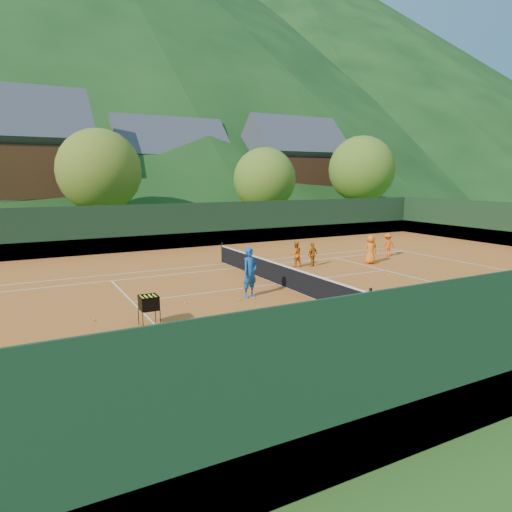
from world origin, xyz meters
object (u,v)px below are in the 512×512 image
coach (250,272)px  student_b (313,254)px  chalet_left (10,167)px  tennis_net (277,273)px  student_c (371,249)px  chalet_mid (170,175)px  student_d (388,245)px  student_a (296,254)px  ball_hopper (149,303)px  chalet_right (293,173)px

coach → student_b: 7.11m
coach → chalet_left: bearing=84.0°
student_b → tennis_net: (-3.74, -2.61, -0.14)m
student_c → chalet_left: (-16.99, 28.26, 4.83)m
chalet_left → chalet_mid: 16.51m
student_b → student_d: bearing=166.2°
chalet_left → student_b: bearing=-63.4°
student_d → student_a: bearing=16.5°
student_a → ball_hopper: 11.20m
coach → ball_hopper: coach is taller
student_d → ball_hopper: bearing=36.4°
coach → student_a: size_ratio=1.46×
student_a → ball_hopper: bearing=35.2°
tennis_net → chalet_left: bearing=108.4°
coach → tennis_net: (2.10, 1.43, -0.50)m
coach → chalet_left: (-7.90, 31.43, 4.63)m
chalet_right → student_a: bearing=-122.3°
student_b → student_c: bearing=147.1°
student_c → chalet_left: 33.32m
student_d → ball_hopper: student_d is taller
tennis_net → chalet_left: size_ratio=0.87×
student_a → chalet_mid: chalet_mid is taller
coach → student_c: size_ratio=1.25×
student_b → tennis_net: student_b is taller
coach → student_d: size_ratio=1.42×
ball_hopper → chalet_mid: 39.41m
tennis_net → student_b: bearing=34.9°
student_a → tennis_net: bearing=48.0°
student_d → ball_hopper: 17.20m
student_c → tennis_net: bearing=30.8°
student_d → student_c: bearing=42.6°
student_c → chalet_right: bearing=-97.9°
tennis_net → student_a: bearing=45.3°
tennis_net → chalet_right: 36.37m
student_d → chalet_mid: bearing=-68.1°
ball_hopper → chalet_left: bearing=95.9°
student_c → ball_hopper: size_ratio=1.59×
student_a → student_b: size_ratio=1.07×
ball_hopper → coach: bearing=20.5°
student_b → chalet_right: (16.26, 27.39, 4.60)m
coach → student_c: coach is taller
coach → chalet_left: chalet_left is taller
student_d → chalet_left: bearing=-38.7°
student_c → student_d: 2.81m
ball_hopper → chalet_mid: chalet_mid is taller
student_d → tennis_net: student_d is taller
tennis_net → ball_hopper: bearing=-154.7°
student_c → chalet_mid: 32.54m
chalet_left → chalet_mid: (16.00, 4.00, -0.66)m
student_c → ball_hopper: (-13.57, -4.85, -0.05)m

